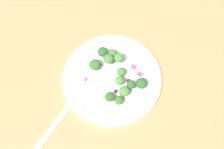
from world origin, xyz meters
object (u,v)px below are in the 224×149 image
Objects in this scene: broccoli_floret_2 at (119,58)px; fork at (60,118)px; broccoli_floret_1 at (95,65)px; plate at (112,78)px; broccoli_floret_0 at (113,53)px.

fork is (-7.24, -18.67, -3.15)cm from broccoli_floret_2.
fork is (-2.49, -14.75, -2.70)cm from broccoli_floret_1.
broccoli_floret_1 is 1.14× the size of broccoli_floret_2.
plate is at bearing 62.45° from fork.
broccoli_floret_0 is 2.38cm from broccoli_floret_2.
broccoli_floret_1 reaches higher than fork.
plate is at bearing -88.83° from broccoli_floret_2.
broccoli_floret_2 is (-0.09, 4.60, 2.54)cm from plate.
broccoli_floret_2 is at bearing 68.80° from fork.
broccoli_floret_2 reaches higher than broccoli_floret_1.
plate is 5.32cm from broccoli_floret_1.
broccoli_floret_0 reaches higher than plate.
plate is at bearing -68.48° from broccoli_floret_0.
broccoli_floret_0 is at bearing 61.05° from broccoli_floret_1.
fork is (-7.34, -14.07, -0.61)cm from plate.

